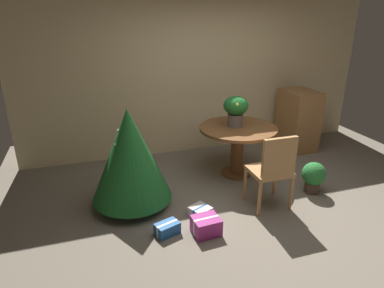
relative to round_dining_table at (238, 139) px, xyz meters
The scene contains 11 objects.
ground_plane 1.17m from the round_dining_table, 99.30° to the right, with size 6.60×6.60×0.00m, color #756B5B.
back_wall_panel 1.41m from the round_dining_table, 97.92° to the left, with size 6.00×0.10×2.60m, color beige.
round_dining_table is the anchor object (origin of this frame).
flower_vase 0.45m from the round_dining_table, 112.46° to the left, with size 0.36×0.36×0.44m.
wooden_chair_near 1.00m from the round_dining_table, 90.00° to the right, with size 0.48×0.43×0.98m.
holiday_tree 1.67m from the round_dining_table, 166.48° to the right, with size 0.99×0.99×1.27m.
gift_box_purple 1.63m from the round_dining_table, 127.08° to the right, with size 0.31×0.27×0.20m.
gift_box_blue 1.83m from the round_dining_table, 140.25° to the right, with size 0.30×0.24×0.14m.
gift_box_cream 1.36m from the round_dining_table, 134.84° to the right, with size 0.29×0.30×0.11m.
wooden_cabinet 1.60m from the round_dining_table, 23.67° to the left, with size 0.53×0.69×1.04m.
potted_plant 1.16m from the round_dining_table, 47.33° to the right, with size 0.32×0.32×0.43m.
Camera 1 is at (-1.88, -3.17, 2.31)m, focal length 31.53 mm.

